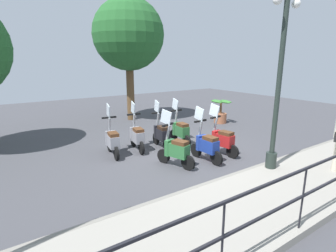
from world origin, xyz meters
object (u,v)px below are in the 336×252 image
scooter_far_3 (112,140)px  scooter_near_1 (206,145)px  scooter_far_2 (137,136)px  scooter_near_2 (176,150)px  scooter_far_0 (180,130)px  potted_palm (220,113)px  scooter_near_0 (222,139)px  lamp_post_near (278,91)px  scooter_far_1 (161,134)px  tree_distant (128,35)px

scooter_far_3 → scooter_near_1: bearing=-124.5°
scooter_near_1 → scooter_far_2: bearing=29.5°
scooter_near_1 → scooter_far_3: (1.91, 2.05, 0.00)m
scooter_near_2 → scooter_far_0: same height
scooter_near_1 → scooter_near_2: bearing=77.9°
potted_palm → scooter_far_2: size_ratio=0.69×
scooter_near_0 → scooter_near_1: (-0.13, 0.74, 0.00)m
scooter_near_2 → lamp_post_near: bearing=-151.8°
scooter_near_1 → scooter_far_0: 1.73m
scooter_far_1 → scooter_far_0: bearing=-83.4°
tree_distant → potted_palm: bearing=-134.2°
tree_distant → scooter_far_1: 5.74m
tree_distant → scooter_far_2: tree_distant is taller
scooter_near_2 → scooter_far_1: same height
tree_distant → scooter_far_0: tree_distant is taller
tree_distant → lamp_post_near: bearing=-179.0°
tree_distant → scooter_far_3: 6.11m
scooter_far_2 → scooter_far_3: same height
scooter_far_0 → scooter_far_3: size_ratio=1.00×
scooter_far_1 → scooter_far_2: (0.22, 0.78, 0.00)m
potted_palm → scooter_far_0: (-1.48, 3.40, 0.04)m
scooter_near_0 → scooter_near_1: 0.76m
tree_distant → scooter_near_2: size_ratio=3.63×
scooter_near_2 → scooter_far_0: bearing=-57.7°
scooter_far_1 → scooter_far_2: 0.81m
scooter_near_0 → scooter_far_0: 1.62m
tree_distant → scooter_far_0: size_ratio=3.63×
potted_palm → scooter_far_1: scooter_far_1 is taller
scooter_far_2 → scooter_far_3: 0.84m
tree_distant → scooter_far_0: 5.65m
potted_palm → scooter_far_2: scooter_far_2 is taller
scooter_near_0 → scooter_far_1: bearing=29.1°
tree_distant → scooter_near_1: tree_distant is taller
potted_palm → scooter_near_2: 5.58m
potted_palm → scooter_far_3: 5.92m
potted_palm → scooter_far_1: 4.42m
lamp_post_near → scooter_near_0: 2.34m
scooter_far_0 → lamp_post_near: bearing=-167.7°
tree_distant → scooter_far_3: size_ratio=3.63×
scooter_near_0 → scooter_far_2: (1.79, 1.95, 0.00)m
potted_palm → scooter_near_2: size_ratio=0.69×
scooter_far_0 → scooter_far_1: bearing=93.6°
scooter_near_0 → scooter_far_1: 1.96m
lamp_post_near → scooter_near_2: (1.70, 1.76, -1.63)m
scooter_near_2 → scooter_far_3: bearing=14.2°
potted_palm → scooter_far_0: scooter_far_0 is taller
scooter_near_0 → scooter_near_2: same height
tree_distant → scooter_near_1: size_ratio=3.63×
scooter_far_0 → scooter_far_1: size_ratio=1.00×
scooter_far_0 → scooter_far_3: bearing=89.1°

